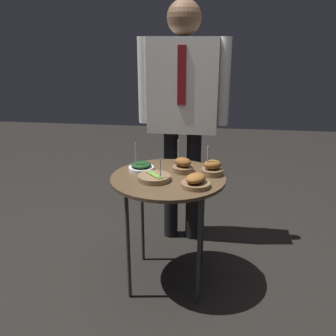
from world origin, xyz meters
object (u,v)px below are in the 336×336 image
object	(u,v)px
bowl_asparagus_front_right	(154,178)
bowl_roast_center	(183,166)
bowl_spinach_front_left	(141,167)
waiter_figure	(183,97)
bowl_roast_near_rim	(212,168)
bowl_roast_back_right	(196,181)
serving_cart	(168,185)

from	to	relation	value
bowl_asparagus_front_right	bowl_roast_center	size ratio (longest dim) A/B	0.96
bowl_spinach_front_left	waiter_figure	xyz separation A→B (m)	(0.19, 0.45, 0.33)
bowl_spinach_front_left	bowl_roast_near_rim	size ratio (longest dim) A/B	1.03
bowl_asparagus_front_right	waiter_figure	world-z (taller)	waiter_figure
bowl_roast_near_rim	bowl_spinach_front_left	bearing A→B (deg)	178.09
bowl_asparagus_front_right	bowl_roast_near_rim	xyz separation A→B (m)	(0.30, 0.13, 0.02)
bowl_spinach_front_left	bowl_roast_near_rim	distance (m)	0.40
bowl_asparagus_front_right	bowl_roast_near_rim	world-z (taller)	bowl_roast_near_rim
bowl_roast_back_right	bowl_spinach_front_left	xyz separation A→B (m)	(-0.32, 0.20, -0.01)
bowl_roast_center	bowl_roast_back_right	size ratio (longest dim) A/B	1.20
bowl_roast_center	bowl_roast_near_rim	distance (m)	0.17
bowl_roast_back_right	bowl_spinach_front_left	size ratio (longest dim) A/B	0.87
bowl_roast_back_right	waiter_figure	bearing A→B (deg)	101.32
serving_cart	bowl_roast_near_rim	xyz separation A→B (m)	(0.24, 0.07, 0.09)
serving_cart	bowl_roast_back_right	world-z (taller)	bowl_roast_back_right
bowl_roast_center	bowl_spinach_front_left	distance (m)	0.24
serving_cart	bowl_asparagus_front_right	size ratio (longest dim) A/B	3.80
bowl_roast_back_right	bowl_roast_near_rim	distance (m)	0.21
bowl_roast_center	waiter_figure	world-z (taller)	waiter_figure
bowl_roast_center	bowl_asparagus_front_right	bearing A→B (deg)	-132.01
bowl_roast_center	bowl_roast_back_right	bearing A→B (deg)	-68.17
bowl_asparagus_front_right	bowl_roast_back_right	distance (m)	0.23
bowl_roast_near_rim	bowl_asparagus_front_right	bearing A→B (deg)	-156.76
serving_cart	bowl_roast_back_right	distance (m)	0.22
serving_cart	bowl_roast_center	distance (m)	0.14
bowl_roast_near_rim	waiter_figure	size ratio (longest dim) A/B	0.10
bowl_roast_near_rim	bowl_roast_back_right	bearing A→B (deg)	-112.18
waiter_figure	bowl_roast_back_right	bearing A→B (deg)	-78.68
bowl_asparagus_front_right	bowl_roast_back_right	world-z (taller)	bowl_asparagus_front_right
bowl_roast_back_right	waiter_figure	world-z (taller)	waiter_figure
bowl_roast_center	bowl_roast_back_right	xyz separation A→B (m)	(0.09, -0.21, -0.01)
bowl_spinach_front_left	serving_cart	bearing A→B (deg)	-25.95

